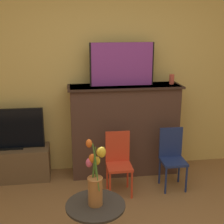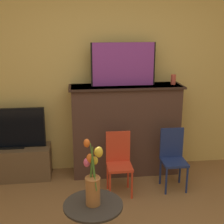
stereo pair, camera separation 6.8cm
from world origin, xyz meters
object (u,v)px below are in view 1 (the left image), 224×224
painting (122,64)px  chair_blue (172,155)px  tv_monitor (8,130)px  chair_red (118,159)px  vase_tulips (95,181)px

painting → chair_blue: 1.27m
painting → tv_monitor: size_ratio=0.92×
chair_red → chair_blue: same height
chair_blue → vase_tulips: bearing=-133.2°
tv_monitor → vase_tulips: size_ratio=1.58×
chair_red → vase_tulips: (-0.37, -1.06, 0.32)m
vase_tulips → chair_red: bearing=70.9°
chair_blue → painting: bearing=138.7°
painting → tv_monitor: bearing=-179.6°
chair_red → chair_blue: bearing=3.3°
chair_red → vase_tulips: vase_tulips is taller
painting → chair_red: 1.17m
painting → chair_red: bearing=-103.5°
tv_monitor → chair_blue: 2.06m
tv_monitor → chair_red: tv_monitor is taller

